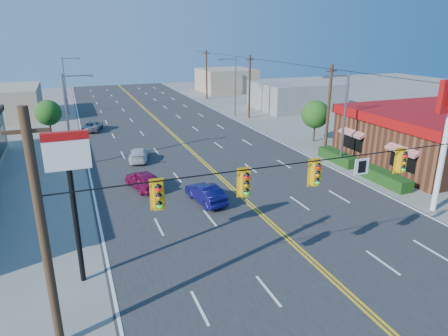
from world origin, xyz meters
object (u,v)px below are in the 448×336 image
object	(u,v)px
kfc	(438,136)
car_magenta	(144,181)
signal_span	(336,182)
pizza_hut_sign	(70,177)
car_blue	(206,194)
car_silver	(93,126)
car_white	(139,155)

from	to	relation	value
kfc	car_magenta	world-z (taller)	kfc
signal_span	pizza_hut_sign	bearing A→B (deg)	159.81
kfc	car_blue	size ratio (longest dim) A/B	4.17
kfc	pizza_hut_sign	distance (m)	32.04
kfc	car_blue	xyz separation A→B (m)	(-22.58, -1.50, -1.74)
car_magenta	car_silver	xyz separation A→B (m)	(-2.26, 20.99, -0.11)
signal_span	car_blue	size ratio (longest dim) A/B	6.23
car_silver	car_magenta	bearing A→B (deg)	111.31
pizza_hut_sign	car_blue	bearing A→B (deg)	38.03
car_blue	signal_span	bearing A→B (deg)	94.21
car_blue	car_silver	distance (m)	25.73
kfc	pizza_hut_sign	xyz separation A→B (m)	(-30.90, -8.00, 2.80)
kfc	car_magenta	bearing A→B (deg)	174.34
kfc	car_magenta	xyz separation A→B (m)	(-26.09, 2.58, -1.69)
pizza_hut_sign	car_magenta	size ratio (longest dim) A/B	1.70
signal_span	pizza_hut_sign	xyz separation A→B (m)	(-10.88, 4.00, 0.30)
car_white	pizza_hut_sign	bearing A→B (deg)	86.52
kfc	car_magenta	size ratio (longest dim) A/B	4.03
pizza_hut_sign	car_silver	xyz separation A→B (m)	(2.55, 31.58, -4.60)
pizza_hut_sign	car_blue	distance (m)	11.49
car_blue	car_silver	xyz separation A→B (m)	(-5.77, 25.07, -0.07)
car_silver	car_blue	bearing A→B (deg)	118.11
signal_span	car_magenta	world-z (taller)	signal_span
signal_span	car_silver	bearing A→B (deg)	103.18
car_blue	car_silver	bearing A→B (deg)	-86.56
signal_span	car_white	distance (m)	22.77
kfc	pizza_hut_sign	bearing A→B (deg)	-165.48
signal_span	car_silver	world-z (taller)	signal_span
signal_span	kfc	distance (m)	23.47
kfc	car_blue	world-z (taller)	kfc
car_magenta	signal_span	bearing A→B (deg)	98.29
car_blue	car_white	world-z (taller)	car_blue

